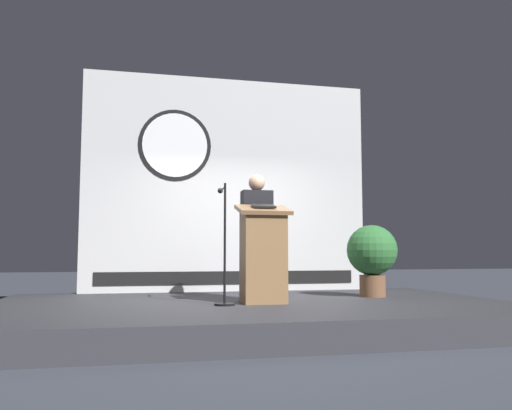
# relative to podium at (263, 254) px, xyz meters

# --- Properties ---
(ground_plane) EXTENTS (40.00, 40.00, 0.00)m
(ground_plane) POSITION_rel_podium_xyz_m (-0.07, 0.22, -0.90)
(ground_plane) COLOR #383D47
(stage_platform) EXTENTS (6.40, 4.00, 0.30)m
(stage_platform) POSITION_rel_podium_xyz_m (-0.07, 0.22, -0.75)
(stage_platform) COLOR #333338
(stage_platform) RESTS_ON ground
(banner_display) EXTENTS (4.61, 0.12, 3.46)m
(banner_display) POSITION_rel_podium_xyz_m (-0.09, 2.07, 1.13)
(banner_display) COLOR silver
(banner_display) RESTS_ON stage_platform
(podium) EXTENTS (0.64, 0.50, 1.23)m
(podium) POSITION_rel_podium_xyz_m (0.00, 0.00, 0.00)
(podium) COLOR olive
(podium) RESTS_ON stage_platform
(speaker_person) EXTENTS (0.40, 0.26, 1.65)m
(speaker_person) POSITION_rel_podium_xyz_m (0.03, 0.48, 0.25)
(speaker_person) COLOR black
(speaker_person) RESTS_ON stage_platform
(microphone_stand) EXTENTS (0.24, 0.52, 1.44)m
(microphone_stand) POSITION_rel_podium_xyz_m (-0.50, -0.10, -0.09)
(microphone_stand) COLOR black
(microphone_stand) RESTS_ON stage_platform
(potted_plant) EXTENTS (0.71, 0.71, 1.00)m
(potted_plant) POSITION_rel_podium_xyz_m (1.72, 0.59, 0.00)
(potted_plant) COLOR brown
(potted_plant) RESTS_ON stage_platform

